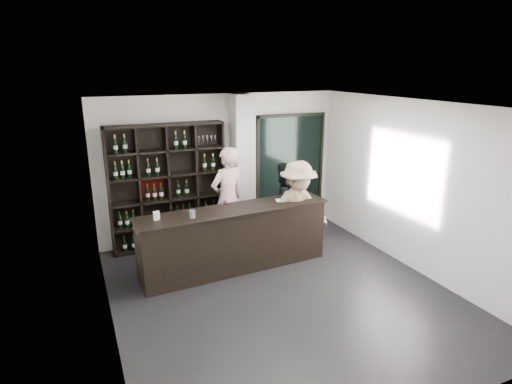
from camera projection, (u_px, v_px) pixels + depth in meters
name	position (u px, v px, depth m)	size (l,w,h in m)	color
floor	(282.00, 294.00, 6.68)	(5.00, 5.50, 0.01)	black
wine_shelf	(168.00, 187.00, 8.15)	(2.20, 0.35, 2.40)	black
structural_column	(243.00, 168.00, 8.57)	(0.40, 0.40, 2.90)	silver
glass_panel	(290.00, 163.00, 9.24)	(1.60, 0.08, 2.10)	black
tasting_counter	(235.00, 239.00, 7.36)	(3.35, 0.69, 1.11)	black
taster_pink	(228.00, 199.00, 8.09)	(0.73, 0.48, 2.00)	beige
taster_black	(283.00, 203.00, 8.44)	(0.79, 0.62, 1.62)	black
customer	(297.00, 211.00, 7.67)	(1.18, 0.68, 1.83)	tan
wine_glass	(225.00, 205.00, 7.13)	(0.07, 0.07, 0.18)	white
spit_cup	(192.00, 214.00, 6.75)	(0.09, 0.09, 0.12)	#A8B7C6
napkin_stack	(280.00, 200.00, 7.61)	(0.13, 0.13, 0.02)	white
card_stand	(156.00, 216.00, 6.66)	(0.09, 0.05, 0.14)	white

